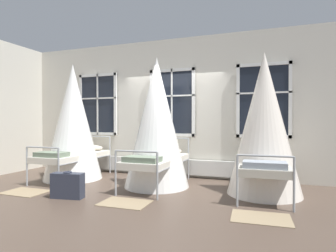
% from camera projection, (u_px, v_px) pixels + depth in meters
% --- Properties ---
extents(ground, '(16.59, 16.59, 0.00)m').
position_uv_depth(ground, '(158.00, 184.00, 5.92)').
color(ground, '#4C3D33').
extents(back_wall_with_windows, '(8.27, 0.10, 3.38)m').
position_uv_depth(back_wall_with_windows, '(173.00, 108.00, 6.90)').
color(back_wall_with_windows, beige).
rests_on(back_wall_with_windows, ground).
extents(window_bank, '(5.39, 0.10, 2.56)m').
position_uv_depth(window_bank, '(172.00, 134.00, 6.80)').
color(window_bank, black).
rests_on(window_bank, ground).
extents(cot_first, '(1.34, 1.94, 2.69)m').
position_uv_depth(cot_first, '(73.00, 123.00, 6.51)').
color(cot_first, '#9EA3A8').
rests_on(cot_first, ground).
extents(cot_second, '(1.34, 1.94, 2.67)m').
position_uv_depth(cot_second, '(157.00, 124.00, 5.75)').
color(cot_second, '#9EA3A8').
rests_on(cot_second, ground).
extents(cot_third, '(1.34, 1.95, 2.61)m').
position_uv_depth(cot_third, '(264.00, 126.00, 5.11)').
color(cot_third, '#9EA3A8').
rests_on(cot_third, ground).
extents(rug_first, '(0.81, 0.57, 0.01)m').
position_uv_depth(rug_first, '(25.00, 192.00, 5.26)').
color(rug_first, '#8E7A5B').
rests_on(rug_first, ground).
extents(rug_second, '(0.81, 0.57, 0.01)m').
position_uv_depth(rug_second, '(125.00, 203.00, 4.55)').
color(rug_second, '#8E7A5B').
rests_on(rug_second, ground).
extents(rug_third, '(0.83, 0.60, 0.01)m').
position_uv_depth(rug_third, '(261.00, 218.00, 3.84)').
color(rug_third, '#8E7A5B').
rests_on(rug_third, ground).
extents(suitcase_dark, '(0.58, 0.29, 0.47)m').
position_uv_depth(suitcase_dark, '(68.00, 185.00, 4.86)').
color(suitcase_dark, '#2D3342').
rests_on(suitcase_dark, ground).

